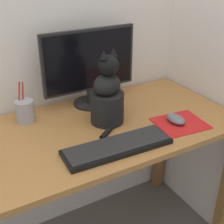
# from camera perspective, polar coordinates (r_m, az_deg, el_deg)

# --- Properties ---
(desk) EXTENTS (1.23, 0.62, 0.75)m
(desk) POSITION_cam_1_polar(r_m,az_deg,el_deg) (1.40, -2.43, -6.69)
(desk) COLOR #A87038
(desk) RESTS_ON ground_plane
(monitor) EXTENTS (0.46, 0.17, 0.37)m
(monitor) POSITION_cam_1_polar(r_m,az_deg,el_deg) (1.47, -4.11, 8.50)
(monitor) COLOR black
(monitor) RESTS_ON desk
(keyboard) EXTENTS (0.43, 0.15, 0.02)m
(keyboard) POSITION_cam_1_polar(r_m,az_deg,el_deg) (1.19, 1.01, -6.27)
(keyboard) COLOR black
(keyboard) RESTS_ON desk
(mousepad_right) EXTENTS (0.23, 0.21, 0.00)m
(mousepad_right) POSITION_cam_1_polar(r_m,az_deg,el_deg) (1.39, 12.35, -2.02)
(mousepad_right) COLOR red
(mousepad_right) RESTS_ON desk
(computer_mouse_right) EXTENTS (0.06, 0.10, 0.03)m
(computer_mouse_right) POSITION_cam_1_polar(r_m,az_deg,el_deg) (1.38, 11.57, -1.25)
(computer_mouse_right) COLOR slate
(computer_mouse_right) RESTS_ON mousepad_right
(cat) EXTENTS (0.19, 0.22, 0.33)m
(cat) POSITION_cam_1_polar(r_m,az_deg,el_deg) (1.32, -0.84, 2.87)
(cat) COLOR black
(cat) RESTS_ON desk
(pen_cup) EXTENTS (0.08, 0.08, 0.18)m
(pen_cup) POSITION_cam_1_polar(r_m,az_deg,el_deg) (1.41, -15.63, 0.19)
(pen_cup) COLOR #99999E
(pen_cup) RESTS_ON desk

